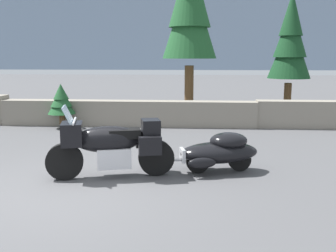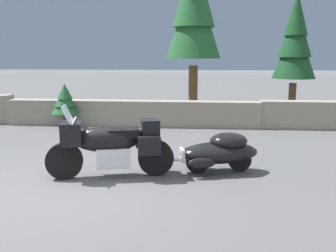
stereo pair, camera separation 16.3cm
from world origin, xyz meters
name	(u,v)px [view 2 (the right image)]	position (x,y,z in m)	size (l,w,h in m)	color
ground_plane	(64,188)	(0.00, 0.00, 0.00)	(80.00, 80.00, 0.00)	#4C4C4F
stone_guard_wall	(125,112)	(-0.21, 6.09, 0.43)	(24.00, 0.61, 0.93)	gray
distant_ridgeline	(198,32)	(0.00, 96.09, 8.00)	(240.00, 80.00, 16.00)	#7F93AD
touring_motorcycle	(110,144)	(0.63, 0.70, 0.62)	(2.28, 1.07, 1.33)	black
car_shaped_trailer	(220,151)	(2.61, 1.20, 0.41)	(2.22, 1.05, 0.76)	black
pine_tree_tall	(194,1)	(1.88, 7.90, 4.02)	(1.88, 1.88, 6.41)	brown
pine_tree_secondary	(295,40)	(5.32, 7.92, 2.72)	(1.46, 1.46, 4.34)	brown
pine_sapling_near	(65,100)	(-1.95, 5.54, 0.85)	(0.84, 0.84, 1.36)	brown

